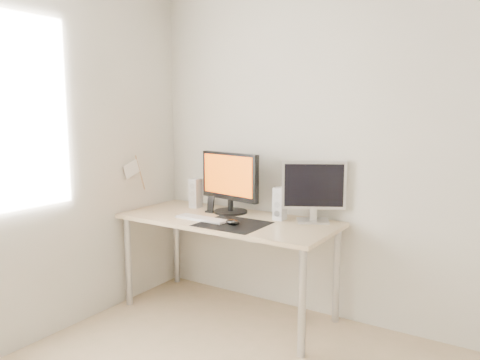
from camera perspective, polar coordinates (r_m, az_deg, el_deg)
The scene contains 11 objects.
wall_back at distance 3.30m, azimuth 15.75°, elevation 3.59°, with size 3.50×3.50×0.00m, color silver.
mousepad at distance 3.26m, azimuth -0.90°, elevation -5.38°, with size 0.45×0.40×0.00m, color black.
mouse at distance 3.22m, azimuth -0.89°, elevation -5.17°, with size 0.11×0.06×0.04m, color black.
desk at distance 3.46m, azimuth -1.50°, elevation -5.93°, with size 1.60×0.70×0.73m.
main_monitor at distance 3.57m, azimuth -1.26°, elevation -0.04°, with size 0.55×0.30×0.47m.
second_monitor at distance 3.32m, azimuth 8.97°, elevation -1.02°, with size 0.41×0.25×0.43m.
speaker_left at distance 3.80m, azimuth -5.45°, elevation -1.61°, with size 0.08×0.09×0.24m.
speaker_right at distance 3.37m, azimuth 4.87°, elevation -2.90°, with size 0.08×0.09×0.24m.
keyboard at distance 3.40m, azimuth -4.66°, elevation -4.71°, with size 0.42×0.14×0.02m.
phone_dock at distance 3.63m, azimuth -3.58°, elevation -3.36°, with size 0.07×0.06×0.13m.
pennant at distance 3.77m, azimuth -12.76°, elevation 1.20°, with size 0.01×0.23×0.29m.
Camera 1 is at (0.94, -1.40, 1.52)m, focal length 35.00 mm.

